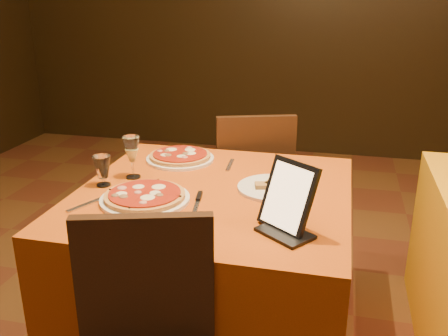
% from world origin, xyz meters
% --- Properties ---
extents(wall_back, '(6.00, 0.01, 2.80)m').
position_xyz_m(wall_back, '(0.00, 3.50, 1.40)').
color(wall_back, black).
rests_on(wall_back, floor).
extents(main_table, '(1.10, 1.10, 0.75)m').
position_xyz_m(main_table, '(-0.25, 0.53, 0.38)').
color(main_table, '#B3470B').
rests_on(main_table, floor).
extents(chair_main_far, '(0.60, 0.60, 0.91)m').
position_xyz_m(chair_main_far, '(-0.25, 1.36, 0.46)').
color(chair_main_far, black).
rests_on(chair_main_far, floor).
extents(pizza_near, '(0.35, 0.35, 0.03)m').
position_xyz_m(pizza_near, '(-0.48, 0.36, 0.77)').
color(pizza_near, white).
rests_on(pizza_near, main_table).
extents(pizza_far, '(0.33, 0.33, 0.03)m').
position_xyz_m(pizza_far, '(-0.50, 0.86, 0.77)').
color(pizza_far, white).
rests_on(pizza_far, main_table).
extents(cutlet_dish, '(0.30, 0.30, 0.03)m').
position_xyz_m(cutlet_dish, '(-0.01, 0.60, 0.76)').
color(cutlet_dish, white).
rests_on(cutlet_dish, main_table).
extents(wine_glass, '(0.09, 0.09, 0.19)m').
position_xyz_m(wine_glass, '(-0.63, 0.59, 0.84)').
color(wine_glass, '#E2E381').
rests_on(wine_glass, main_table).
extents(water_glass, '(0.08, 0.08, 0.13)m').
position_xyz_m(water_glass, '(-0.71, 0.48, 0.81)').
color(water_glass, white).
rests_on(water_glass, main_table).
extents(tablet, '(0.22, 0.20, 0.24)m').
position_xyz_m(tablet, '(0.08, 0.26, 0.87)').
color(tablet, black).
rests_on(tablet, main_table).
extents(knife, '(0.05, 0.20, 0.01)m').
position_xyz_m(knife, '(-0.27, 0.35, 0.75)').
color(knife, silver).
rests_on(knife, main_table).
extents(fork_near, '(0.09, 0.17, 0.01)m').
position_xyz_m(fork_near, '(-0.68, 0.28, 0.75)').
color(fork_near, '#ACACB3').
rests_on(fork_near, main_table).
extents(fork_far, '(0.03, 0.17, 0.01)m').
position_xyz_m(fork_far, '(-0.25, 0.84, 0.75)').
color(fork_far, '#B3B4BB').
rests_on(fork_far, main_table).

